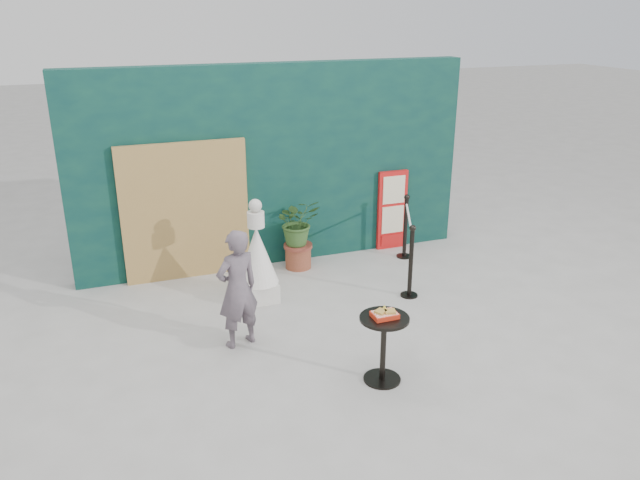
{
  "coord_description": "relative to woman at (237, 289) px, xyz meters",
  "views": [
    {
      "loc": [
        -2.54,
        -5.65,
        3.75
      ],
      "look_at": [
        0.0,
        1.2,
        1.0
      ],
      "focal_mm": 35.0,
      "sensor_mm": 36.0,
      "label": 1
    }
  ],
  "objects": [
    {
      "name": "ground",
      "position": [
        1.18,
        -0.75,
        -0.71
      ],
      "size": [
        60.0,
        60.0,
        0.0
      ],
      "primitive_type": "plane",
      "color": "#ADAAA5",
      "rests_on": "ground"
    },
    {
      "name": "back_wall",
      "position": [
        1.18,
        2.4,
        0.79
      ],
      "size": [
        6.0,
        0.3,
        3.0
      ],
      "primitive_type": "cube",
      "color": "#092B2C",
      "rests_on": "ground"
    },
    {
      "name": "bamboo_fence",
      "position": [
        -0.22,
        2.19,
        0.29
      ],
      "size": [
        1.8,
        0.08,
        2.0
      ],
      "primitive_type": "cube",
      "color": "tan",
      "rests_on": "ground"
    },
    {
      "name": "woman",
      "position": [
        0.0,
        0.0,
        0.0
      ],
      "size": [
        0.6,
        0.48,
        1.43
      ],
      "primitive_type": "imported",
      "rotation": [
        0.0,
        0.0,
        3.45
      ],
      "color": "#665862",
      "rests_on": "ground"
    },
    {
      "name": "menu_board",
      "position": [
        3.08,
        2.21,
        -0.06
      ],
      "size": [
        0.5,
        0.07,
        1.3
      ],
      "color": "red",
      "rests_on": "ground"
    },
    {
      "name": "statue",
      "position": [
        0.52,
        1.09,
        -0.13
      ],
      "size": [
        0.56,
        0.56,
        1.42
      ],
      "color": "silver",
      "rests_on": "ground"
    },
    {
      "name": "cafe_table",
      "position": [
        1.24,
        -1.27,
        -0.22
      ],
      "size": [
        0.52,
        0.52,
        0.75
      ],
      "color": "black",
      "rests_on": "ground"
    },
    {
      "name": "food_basket",
      "position": [
        1.25,
        -1.27,
        0.07
      ],
      "size": [
        0.26,
        0.19,
        0.11
      ],
      "color": "red",
      "rests_on": "cafe_table"
    },
    {
      "name": "planter",
      "position": [
        1.38,
        1.95,
        -0.08
      ],
      "size": [
        0.64,
        0.56,
        1.1
      ],
      "color": "brown",
      "rests_on": "ground"
    },
    {
      "name": "stanchion_barrier",
      "position": [
        2.79,
        1.12,
        -0.22
      ],
      "size": [
        0.84,
        1.54,
        1.03
      ],
      "color": "black",
      "rests_on": "ground"
    }
  ]
}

